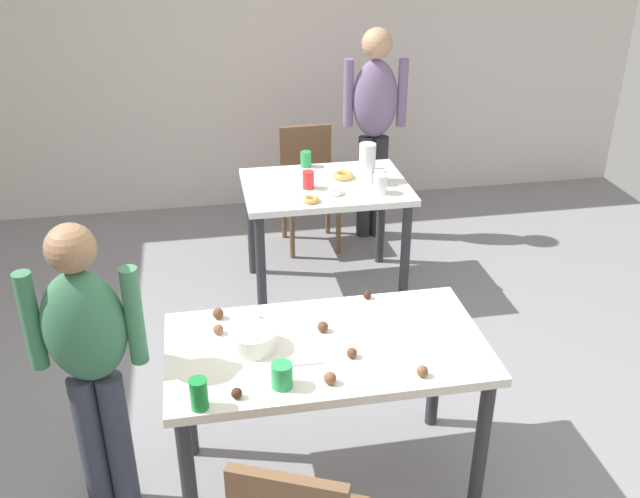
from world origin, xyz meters
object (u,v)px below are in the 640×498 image
object	(u,v)px
dining_table_near	(327,364)
chair_far_table	(308,179)
person_adult_far	(374,117)
soda_can	(199,394)
person_girl_near	(89,354)
dining_table_far	(325,201)
pitcher_far	(367,162)
mixing_bowl	(253,339)

from	to	relation	value
dining_table_near	chair_far_table	distance (m)	2.45
dining_table_near	person_adult_far	world-z (taller)	person_adult_far
soda_can	person_girl_near	bearing A→B (deg)	141.00
chair_far_table	dining_table_far	bearing A→B (deg)	-90.71
dining_table_far	pitcher_far	world-z (taller)	pitcher_far
dining_table_far	soda_can	xyz separation A→B (m)	(-0.84, -2.01, 0.18)
dining_table_near	person_girl_near	world-z (taller)	person_girl_near
person_girl_near	soda_can	distance (m)	0.53
chair_far_table	person_girl_near	size ratio (longest dim) A/B	0.64
dining_table_far	person_girl_near	xyz separation A→B (m)	(-1.25, -1.68, 0.17)
dining_table_near	dining_table_far	bearing A→B (deg)	79.51
chair_far_table	pitcher_far	size ratio (longest dim) A/B	3.59
dining_table_near	person_girl_near	distance (m)	0.95
dining_table_near	mixing_bowl	size ratio (longest dim) A/B	6.81
dining_table_far	mixing_bowl	world-z (taller)	mixing_bowl
person_girl_near	mixing_bowl	xyz separation A→B (m)	(0.64, 0.00, -0.01)
mixing_bowl	pitcher_far	size ratio (longest dim) A/B	0.79
person_girl_near	mixing_bowl	distance (m)	0.64
chair_far_table	mixing_bowl	size ratio (longest dim) A/B	4.54
dining_table_far	pitcher_far	size ratio (longest dim) A/B	4.22
person_girl_near	pitcher_far	size ratio (longest dim) A/B	5.61
dining_table_near	soda_can	xyz separation A→B (m)	(-0.52, -0.31, 0.16)
dining_table_near	pitcher_far	distance (m)	1.82
dining_table_near	pitcher_far	world-z (taller)	pitcher_far
person_girl_near	mixing_bowl	size ratio (longest dim) A/B	7.08
person_girl_near	mixing_bowl	world-z (taller)	person_girl_near
person_girl_near	pitcher_far	distance (m)	2.27
dining_table_far	soda_can	world-z (taller)	soda_can
person_adult_far	dining_table_near	bearing A→B (deg)	-108.38
mixing_bowl	soda_can	bearing A→B (deg)	-123.80
chair_far_table	person_adult_far	size ratio (longest dim) A/B	0.56
chair_far_table	dining_table_near	bearing A→B (deg)	-97.63
dining_table_far	chair_far_table	distance (m)	0.73
dining_table_far	person_adult_far	world-z (taller)	person_adult_far
dining_table_far	dining_table_near	bearing A→B (deg)	-100.49
person_adult_far	pitcher_far	bearing A→B (deg)	-107.42
dining_table_far	person_girl_near	world-z (taller)	person_girl_near
person_adult_far	mixing_bowl	size ratio (longest dim) A/B	8.11
chair_far_table	person_adult_far	world-z (taller)	person_adult_far
chair_far_table	person_girl_near	world-z (taller)	person_girl_near
person_adult_far	pitcher_far	world-z (taller)	person_adult_far
pitcher_far	mixing_bowl	bearing A→B (deg)	-117.58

